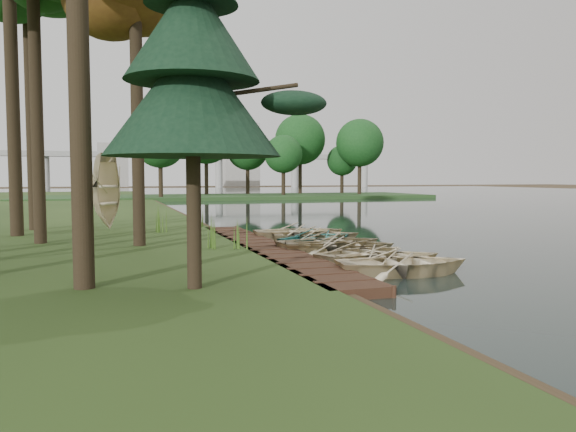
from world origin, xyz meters
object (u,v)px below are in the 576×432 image
object	(u,v)px
rowboat_2	(364,251)
stored_rowboat	(108,221)
boardwalk	(265,250)
pine_tree	(192,61)
rowboat_0	(404,261)
rowboat_1	(391,255)

from	to	relation	value
rowboat_2	stored_rowboat	world-z (taller)	stored_rowboat
boardwalk	pine_tree	xyz separation A→B (m)	(-3.50, -6.78, 5.07)
rowboat_0	stored_rowboat	bearing A→B (deg)	37.09
rowboat_2	pine_tree	size ratio (longest dim) A/B	0.43
rowboat_0	pine_tree	xyz separation A→B (m)	(-5.96, -1.37, 4.78)
rowboat_0	pine_tree	distance (m)	7.77
rowboat_1	pine_tree	xyz separation A→B (m)	(-6.34, -2.80, 4.83)
stored_rowboat	pine_tree	bearing A→B (deg)	-133.97
rowboat_1	rowboat_2	distance (m)	1.04
rowboat_0	rowboat_1	world-z (taller)	rowboat_0
rowboat_0	rowboat_1	size ratio (longest dim) A/B	1.13
pine_tree	stored_rowboat	bearing A→B (deg)	96.66
rowboat_0	rowboat_2	bearing A→B (deg)	9.74
rowboat_2	boardwalk	bearing A→B (deg)	17.08
rowboat_0	stored_rowboat	xyz separation A→B (m)	(-7.73, 13.72, 0.23)
boardwalk	rowboat_0	size ratio (longest dim) A/B	4.32
rowboat_0	rowboat_2	world-z (taller)	rowboat_0
rowboat_1	stored_rowboat	bearing A→B (deg)	34.62
boardwalk	pine_tree	world-z (taller)	pine_tree
pine_tree	boardwalk	bearing A→B (deg)	62.73
rowboat_1	stored_rowboat	size ratio (longest dim) A/B	0.93
stored_rowboat	pine_tree	distance (m)	15.86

